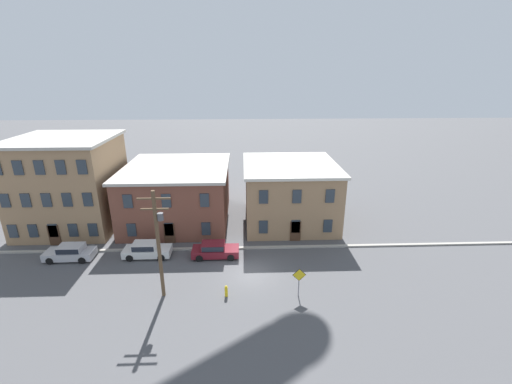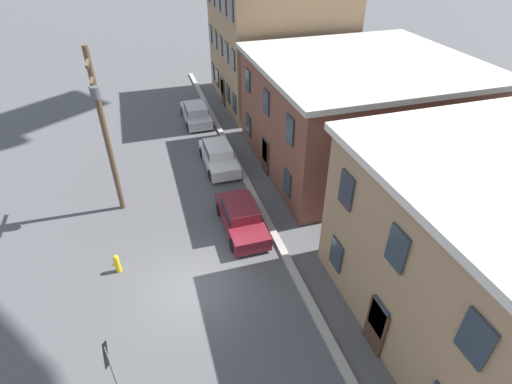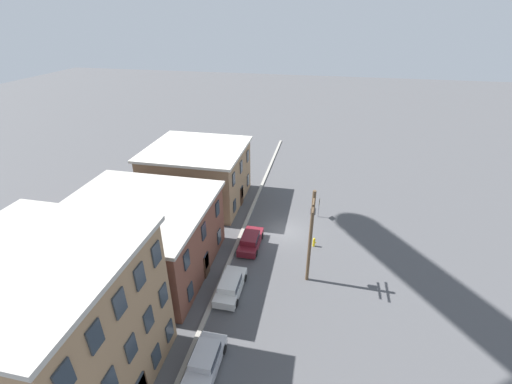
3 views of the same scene
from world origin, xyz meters
The scene contains 10 objects.
ground_plane centered at (0.00, 0.00, 0.00)m, with size 200.00×200.00×0.00m, color #4C4C4F.
kerb_strip centered at (0.00, 4.50, 0.08)m, with size 56.00×0.36×0.16m, color #9E998E.
apartment_corner centered at (-19.60, 10.71, 5.05)m, with size 10.30×9.95×10.07m.
apartment_midblock centered at (-8.14, 11.98, 3.26)m, with size 11.70×12.48×6.49m.
car_silver centered at (-16.77, 3.13, 0.75)m, with size 4.40×1.92×1.43m.
car_white centered at (-9.79, 3.36, 0.75)m, with size 4.40×1.92×1.43m.
car_maroon centered at (-3.34, 3.09, 0.75)m, with size 4.40×1.92×1.43m.
caution_sign centered at (3.64, -3.23, 1.63)m, with size 1.07×0.08×2.45m.
utility_pole centered at (-6.88, -2.73, 4.92)m, with size 2.40×0.44×8.74m.
fire_hydrant centered at (-2.00, -3.05, 0.48)m, with size 0.24×0.34×0.96m.
Camera 2 is at (12.10, -0.85, 13.34)m, focal length 28.00 mm.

